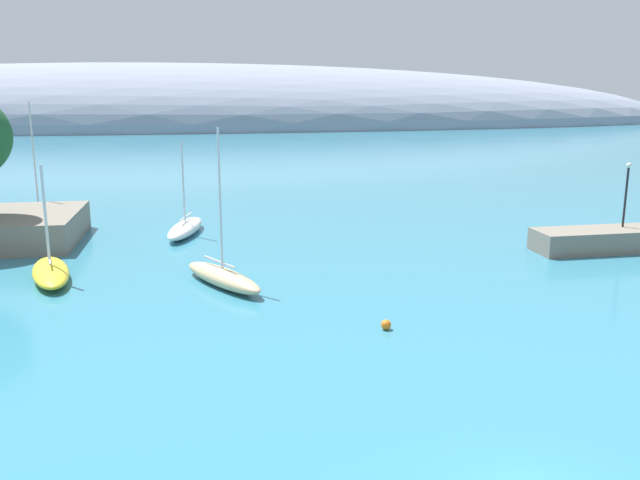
{
  "coord_description": "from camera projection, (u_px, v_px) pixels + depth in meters",
  "views": [
    {
      "loc": [
        -8.91,
        -15.89,
        11.84
      ],
      "look_at": [
        -2.3,
        24.9,
        2.26
      ],
      "focal_mm": 38.15,
      "sensor_mm": 36.0,
      "label": 1
    }
  ],
  "objects": [
    {
      "name": "mooring_buoy_orange",
      "position": [
        386.0,
        325.0,
        33.35
      ],
      "size": [
        0.5,
        0.5,
        0.5
      ],
      "primitive_type": "sphere",
      "color": "orange",
      "rests_on": "water"
    },
    {
      "name": "harbor_lamp_post",
      "position": [
        627.0,
        188.0,
        48.87
      ],
      "size": [
        0.36,
        0.36,
        4.69
      ],
      "color": "black",
      "rests_on": "breakwater_rocks"
    },
    {
      "name": "distant_ridge",
      "position": [
        149.0,
        126.0,
        192.28
      ],
      "size": [
        321.67,
        71.32,
        34.69
      ],
      "primitive_type": "ellipsoid",
      "color": "gray",
      "rests_on": "ground"
    },
    {
      "name": "sailboat_yellow_near_shore",
      "position": [
        51.0,
        272.0,
        41.67
      ],
      "size": [
        3.85,
        7.57,
        7.13
      ],
      "rotation": [
        0.0,
        0.0,
        4.96
      ],
      "color": "yellow",
      "rests_on": "water"
    },
    {
      "name": "sailboat_grey_outer_mooring",
      "position": [
        40.0,
        219.0,
        57.76
      ],
      "size": [
        3.15,
        6.31,
        10.32
      ],
      "rotation": [
        0.0,
        0.0,
        4.94
      ],
      "color": "gray",
      "rests_on": "water"
    },
    {
      "name": "sailboat_sand_end_of_line",
      "position": [
        223.0,
        277.0,
        40.45
      ],
      "size": [
        5.28,
        7.51,
        9.39
      ],
      "rotation": [
        0.0,
        0.0,
        5.23
      ],
      "color": "#C6B284",
      "rests_on": "water"
    },
    {
      "name": "sailboat_white_mid_mooring",
      "position": [
        185.0,
        228.0,
        54.07
      ],
      "size": [
        3.6,
        7.94,
        7.46
      ],
      "rotation": [
        0.0,
        0.0,
        4.48
      ],
      "color": "white",
      "rests_on": "water"
    }
  ]
}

